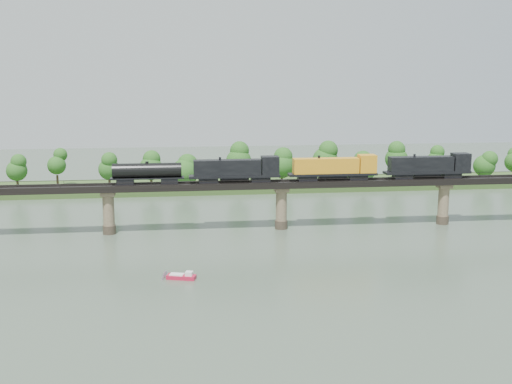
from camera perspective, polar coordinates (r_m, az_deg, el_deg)
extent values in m
plane|color=#39493A|center=(124.16, 4.48, -6.59)|extent=(400.00, 400.00, 0.00)
cube|color=#2D491D|center=(205.72, -0.20, 0.63)|extent=(300.00, 24.00, 1.60)
cylinder|color=#473A2D|center=(151.30, -12.90, -3.27)|extent=(3.00, 3.00, 2.00)
cylinder|color=#867558|center=(150.29, -12.97, -1.61)|extent=(2.60, 2.60, 9.00)
cube|color=#867558|center=(149.51, -13.04, -0.11)|extent=(3.20, 3.20, 1.00)
cylinder|color=#473A2D|center=(152.35, 2.25, -2.91)|extent=(3.00, 3.00, 2.00)
cylinder|color=#867558|center=(151.35, 2.26, -1.25)|extent=(2.60, 2.60, 9.00)
cube|color=#867558|center=(150.57, 2.28, 0.24)|extent=(3.20, 3.20, 1.00)
cylinder|color=#473A2D|center=(163.48, 16.24, -2.39)|extent=(3.00, 3.00, 2.00)
cylinder|color=#867558|center=(162.55, 16.32, -0.84)|extent=(2.60, 2.60, 9.00)
cube|color=#867558|center=(161.83, 16.40, 0.54)|extent=(3.20, 3.20, 1.00)
cube|color=black|center=(150.35, 2.28, 0.71)|extent=(220.00, 5.00, 1.50)
cube|color=black|center=(149.47, 2.33, 0.97)|extent=(220.00, 0.12, 0.16)
cube|color=black|center=(150.93, 2.24, 1.07)|extent=(220.00, 0.12, 0.16)
cube|color=black|center=(147.77, 2.43, 1.10)|extent=(220.00, 0.10, 0.10)
cube|color=black|center=(152.44, 2.14, 1.40)|extent=(220.00, 0.10, 0.10)
cube|color=black|center=(147.82, 2.43, 0.97)|extent=(0.08, 0.08, 0.70)
cube|color=black|center=(152.49, 2.14, 1.27)|extent=(0.08, 0.08, 0.70)
cylinder|color=#382619|center=(204.51, -20.42, 0.58)|extent=(0.70, 0.70, 3.27)
sphere|color=#1B4C15|center=(203.84, -20.50, 1.79)|extent=(6.20, 6.20, 6.20)
sphere|color=#1B4C15|center=(203.47, -20.55, 2.54)|extent=(4.65, 4.65, 4.65)
cylinder|color=#382619|center=(206.39, -17.22, 0.92)|extent=(0.70, 0.70, 3.71)
sphere|color=#1B4C15|center=(205.65, -17.30, 2.28)|extent=(5.67, 5.67, 5.67)
sphere|color=#1B4C15|center=(205.24, -17.35, 3.14)|extent=(4.25, 4.25, 4.25)
cylinder|color=#382619|center=(196.38, -12.88, 0.63)|extent=(0.70, 0.70, 3.51)
sphere|color=#1B4C15|center=(195.64, -12.93, 1.97)|extent=(6.31, 6.31, 6.31)
sphere|color=#1B4C15|center=(195.23, -12.97, 2.82)|extent=(4.73, 4.73, 4.73)
cylinder|color=#382619|center=(197.99, -9.29, 0.81)|extent=(0.70, 0.70, 3.34)
sphere|color=#1B4C15|center=(197.28, -9.33, 2.09)|extent=(7.18, 7.18, 7.18)
sphere|color=#1B4C15|center=(196.89, -9.36, 2.89)|extent=(5.39, 5.39, 5.39)
cylinder|color=#382619|center=(195.22, -6.32, 0.67)|extent=(0.70, 0.70, 2.83)
sphere|color=#1B4C15|center=(194.60, -6.34, 1.76)|extent=(8.26, 8.26, 8.26)
sphere|color=#1B4C15|center=(194.25, -6.36, 2.45)|extent=(6.19, 6.19, 6.19)
cylinder|color=#382619|center=(202.44, -1.54, 1.26)|extent=(0.70, 0.70, 3.96)
sphere|color=#1B4C15|center=(201.63, -1.55, 2.74)|extent=(8.07, 8.07, 8.07)
sphere|color=#1B4C15|center=(201.20, -1.56, 3.67)|extent=(6.05, 6.05, 6.05)
cylinder|color=#382619|center=(202.72, 2.32, 1.16)|extent=(0.70, 0.70, 3.27)
sphere|color=#1B4C15|center=(202.04, 2.33, 2.38)|extent=(8.03, 8.03, 8.03)
sphere|color=#1B4C15|center=(201.66, 2.33, 3.15)|extent=(6.02, 6.02, 6.02)
cylinder|color=#382619|center=(206.53, 6.14, 1.38)|extent=(0.70, 0.70, 3.92)
sphere|color=#1B4C15|center=(205.75, 6.17, 2.82)|extent=(8.29, 8.29, 8.29)
sphere|color=#1B4C15|center=(205.32, 6.19, 3.72)|extent=(6.21, 6.21, 6.21)
cylinder|color=#382619|center=(202.75, 9.59, 0.99)|extent=(0.70, 0.70, 3.02)
sphere|color=#1B4C15|center=(202.12, 9.63, 2.12)|extent=(7.74, 7.74, 7.74)
sphere|color=#1B4C15|center=(201.77, 9.65, 2.82)|extent=(5.80, 5.80, 5.80)
cylinder|color=#382619|center=(214.89, 12.32, 1.54)|extent=(0.70, 0.70, 3.80)
sphere|color=#1B4C15|center=(214.16, 12.38, 2.88)|extent=(7.47, 7.47, 7.47)
sphere|color=#1B4C15|center=(213.76, 12.41, 3.72)|extent=(5.60, 5.60, 5.60)
cylinder|color=#382619|center=(220.01, 15.67, 1.55)|extent=(0.70, 0.70, 3.38)
sphere|color=#1B4C15|center=(219.37, 15.73, 2.71)|extent=(6.23, 6.23, 6.23)
sphere|color=#1B4C15|center=(219.01, 15.76, 3.44)|extent=(4.67, 4.67, 4.67)
cylinder|color=#382619|center=(220.55, 19.57, 1.26)|extent=(0.70, 0.70, 2.77)
sphere|color=#1B4C15|center=(220.01, 19.63, 2.21)|extent=(7.04, 7.04, 7.04)
sphere|color=#1B4C15|center=(219.71, 19.67, 2.81)|extent=(5.28, 5.28, 5.28)
cube|color=black|center=(162.02, 16.94, 1.46)|extent=(4.43, 2.66, 1.22)
cube|color=black|center=(157.49, 12.89, 1.40)|extent=(4.43, 2.66, 1.22)
cube|color=black|center=(159.54, 14.96, 1.71)|extent=(21.04, 3.32, 0.55)
cube|color=black|center=(158.63, 14.44, 2.43)|extent=(15.50, 2.99, 3.54)
cube|color=black|center=(162.48, 17.72, 2.57)|extent=(3.99, 3.32, 4.21)
cylinder|color=black|center=(159.63, 14.95, 1.49)|extent=(6.64, 1.55, 1.55)
cube|color=black|center=(154.10, 9.01, 1.34)|extent=(4.43, 2.66, 1.22)
cube|color=black|center=(151.21, 4.57, 1.26)|extent=(4.43, 2.66, 1.22)
cube|color=black|center=(152.41, 6.81, 1.59)|extent=(21.04, 3.32, 0.55)
cube|color=orange|center=(151.72, 6.22, 2.34)|extent=(15.50, 2.99, 3.54)
cube|color=orange|center=(154.24, 9.84, 2.51)|extent=(3.99, 3.32, 4.21)
cylinder|color=black|center=(152.51, 6.81, 1.36)|extent=(6.64, 1.55, 1.55)
cube|color=black|center=(149.40, 0.40, 1.18)|extent=(4.43, 2.66, 1.22)
cube|color=black|center=(148.35, -4.27, 1.08)|extent=(4.43, 2.66, 1.22)
cube|color=black|center=(148.62, -1.93, 1.43)|extent=(21.04, 3.32, 0.55)
cube|color=black|center=(148.17, -2.58, 2.20)|extent=(15.50, 2.99, 3.54)
cube|color=black|center=(149.21, 1.25, 2.39)|extent=(3.99, 3.32, 4.21)
cylinder|color=black|center=(148.72, -1.93, 1.20)|extent=(6.64, 1.55, 1.55)
cube|color=black|center=(148.20, -7.70, 1.01)|extent=(3.88, 2.44, 1.22)
cube|color=black|center=(148.67, -11.54, 0.91)|extent=(3.88, 2.44, 1.22)
cube|color=black|center=(148.24, -9.63, 1.23)|extent=(16.61, 2.66, 0.33)
cylinder|color=black|center=(147.96, -9.65, 1.91)|extent=(15.50, 3.32, 3.32)
cylinder|color=black|center=(147.70, -9.67, 2.59)|extent=(0.78, 0.78, 0.55)
cube|color=#BA1535|center=(117.17, -6.65, -7.51)|extent=(5.51, 3.27, 0.73)
cube|color=white|center=(117.27, -7.05, -7.29)|extent=(2.83, 2.20, 0.26)
cube|color=white|center=(116.56, -5.97, -7.22)|extent=(1.55, 1.55, 0.73)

